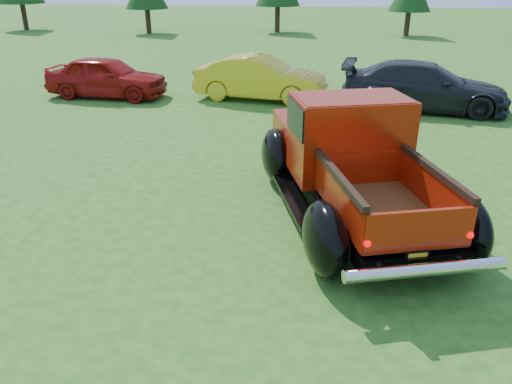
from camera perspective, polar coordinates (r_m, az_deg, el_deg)
ground at (r=7.96m, az=1.84°, el=-6.88°), size 120.00×120.00×0.00m
pickup_truck at (r=9.29m, az=10.39°, el=4.11°), size 3.91×5.95×2.08m
show_car_red at (r=18.57m, az=-16.71°, el=12.51°), size 4.25×1.93×1.41m
show_car_yellow at (r=17.42m, az=0.55°, el=12.87°), size 4.62×2.22×1.46m
show_car_grey at (r=16.96m, az=18.66°, el=11.38°), size 5.36×2.75×1.49m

